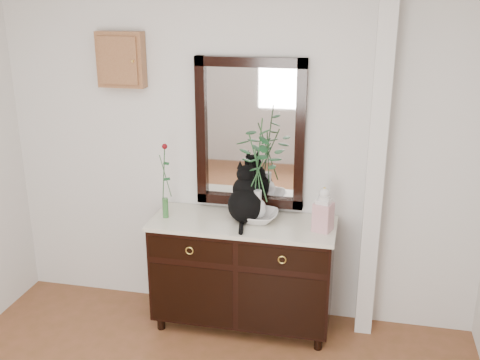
% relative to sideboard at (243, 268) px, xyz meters
% --- Properties ---
extents(wall_back, '(3.60, 0.04, 2.70)m').
position_rel_sideboard_xyz_m(wall_back, '(-0.10, 0.25, 0.88)').
color(wall_back, silver).
rests_on(wall_back, ground).
extents(pilaster, '(0.12, 0.20, 2.70)m').
position_rel_sideboard_xyz_m(pilaster, '(0.90, 0.17, 0.88)').
color(pilaster, silver).
rests_on(pilaster, ground).
extents(sideboard, '(1.33, 0.52, 0.82)m').
position_rel_sideboard_xyz_m(sideboard, '(0.00, 0.00, 0.00)').
color(sideboard, black).
rests_on(sideboard, ground).
extents(wall_mirror, '(0.80, 0.06, 1.10)m').
position_rel_sideboard_xyz_m(wall_mirror, '(-0.00, 0.24, 0.97)').
color(wall_mirror, black).
rests_on(wall_mirror, wall_back).
extents(key_cabinet, '(0.35, 0.10, 0.40)m').
position_rel_sideboard_xyz_m(key_cabinet, '(-0.95, 0.21, 1.48)').
color(key_cabinet, brown).
rests_on(key_cabinet, wall_back).
extents(cat, '(0.34, 0.39, 0.40)m').
position_rel_sideboard_xyz_m(cat, '(0.01, 0.03, 0.58)').
color(cat, black).
rests_on(cat, sideboard).
extents(lotus_bowl, '(0.30, 0.30, 0.07)m').
position_rel_sideboard_xyz_m(lotus_bowl, '(0.10, 0.03, 0.41)').
color(lotus_bowl, silver).
rests_on(lotus_bowl, sideboard).
extents(vase_branches, '(0.38, 0.38, 0.75)m').
position_rel_sideboard_xyz_m(vase_branches, '(0.10, 0.03, 0.77)').
color(vase_branches, silver).
rests_on(vase_branches, lotus_bowl).
extents(bud_vase_rose, '(0.08, 0.08, 0.57)m').
position_rel_sideboard_xyz_m(bud_vase_rose, '(-0.57, -0.04, 0.66)').
color(bud_vase_rose, '#336B33').
rests_on(bud_vase_rose, sideboard).
extents(ginger_jar, '(0.15, 0.15, 0.32)m').
position_rel_sideboard_xyz_m(ginger_jar, '(0.57, -0.03, 0.54)').
color(ginger_jar, white).
rests_on(ginger_jar, sideboard).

